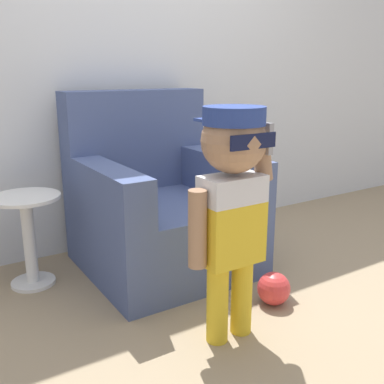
{
  "coord_description": "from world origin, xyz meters",
  "views": [
    {
      "loc": [
        -1.31,
        -1.97,
        1.15
      ],
      "look_at": [
        -0.15,
        -0.15,
        0.57
      ],
      "focal_mm": 42.0,
      "sensor_mm": 36.0,
      "label": 1
    }
  ],
  "objects_px": {
    "person_child": "(232,190)",
    "toy_ball": "(274,288)",
    "side_table": "(28,232)",
    "armchair": "(159,207)"
  },
  "relations": [
    {
      "from": "side_table",
      "to": "toy_ball",
      "type": "bearing_deg",
      "value": -42.0
    },
    {
      "from": "person_child",
      "to": "side_table",
      "type": "distance_m",
      "value": 1.23
    },
    {
      "from": "toy_ball",
      "to": "side_table",
      "type": "bearing_deg",
      "value": 138.0
    },
    {
      "from": "armchair",
      "to": "toy_ball",
      "type": "distance_m",
      "value": 0.85
    },
    {
      "from": "person_child",
      "to": "toy_ball",
      "type": "bearing_deg",
      "value": 16.53
    },
    {
      "from": "armchair",
      "to": "toy_ball",
      "type": "bearing_deg",
      "value": -72.09
    },
    {
      "from": "side_table",
      "to": "toy_ball",
      "type": "relative_size",
      "value": 3.04
    },
    {
      "from": "person_child",
      "to": "side_table",
      "type": "xyz_separation_m",
      "value": [
        -0.62,
        0.99,
        -0.37
      ]
    },
    {
      "from": "side_table",
      "to": "person_child",
      "type": "bearing_deg",
      "value": -58.21
    },
    {
      "from": "armchair",
      "to": "toy_ball",
      "type": "relative_size",
      "value": 6.16
    }
  ]
}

